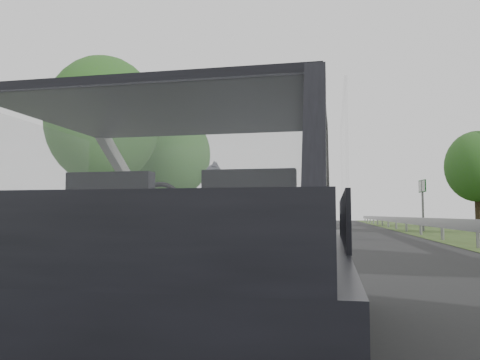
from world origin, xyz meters
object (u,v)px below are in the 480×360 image
at_px(subject_car, 198,235).
at_px(other_car, 301,216).
at_px(cat, 247,184).
at_px(highway_sign, 423,206).

xyz_separation_m(subject_car, other_car, (-0.42, 15.72, 0.09)).
distance_m(cat, other_car, 15.10).
bearing_deg(cat, subject_car, -107.32).
xyz_separation_m(other_car, highway_sign, (5.74, 6.82, 0.51)).
bearing_deg(other_car, highway_sign, 60.64).
distance_m(subject_car, other_car, 15.72).
height_order(subject_car, other_car, other_car).
relative_size(cat, other_car, 0.12).
distance_m(cat, highway_sign, 22.50).
bearing_deg(highway_sign, other_car, -138.46).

